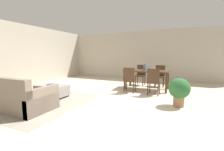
{
  "coord_description": "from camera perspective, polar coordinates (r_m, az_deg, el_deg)",
  "views": [
    {
      "loc": [
        1.84,
        -3.71,
        1.38
      ],
      "look_at": [
        -0.35,
        1.24,
        0.65
      ],
      "focal_mm": 24.8,
      "sensor_mm": 36.0,
      "label": 1
    }
  ],
  "objects": [
    {
      "name": "ground_plane",
      "position": [
        4.37,
        -2.46,
        -10.74
      ],
      "size": [
        10.8,
        10.8,
        0.0
      ],
      "primitive_type": "plane",
      "color": "beige"
    },
    {
      "name": "wall_back",
      "position": [
        8.9,
        12.02,
        7.32
      ],
      "size": [
        9.0,
        0.12,
        2.7
      ],
      "primitive_type": "cube",
      "color": "#BCB2A0",
      "rests_on": "ground_plane"
    },
    {
      "name": "dining_chair_far_right",
      "position": [
        7.03,
        17.21,
        0.31
      ],
      "size": [
        0.41,
        0.41,
        0.92
      ],
      "color": "#422B1C",
      "rests_on": "ground_plane"
    },
    {
      "name": "couch",
      "position": [
        4.83,
        -33.1,
        -6.63
      ],
      "size": [
        2.24,
        0.95,
        0.86
      ],
      "color": "gray",
      "rests_on": "ground_plane"
    },
    {
      "name": "vase_centerpiece",
      "position": [
        6.26,
        11.94,
        3.02
      ],
      "size": [
        0.1,
        0.1,
        0.26
      ],
      "primitive_type": "cylinder",
      "color": "slate",
      "rests_on": "dining_table"
    },
    {
      "name": "book_on_ottoman",
      "position": [
        5.41,
        -21.2,
        -3.14
      ],
      "size": [
        0.28,
        0.23,
        0.03
      ],
      "primitive_type": "cube",
      "rotation": [
        0.0,
        0.0,
        0.12
      ],
      "color": "#3F4C72",
      "rests_on": "ottoman_table"
    },
    {
      "name": "wall_left",
      "position": [
        7.61,
        -32.76,
        6.24
      ],
      "size": [
        0.12,
        11.0,
        2.7
      ],
      "primitive_type": "cube",
      "color": "#BCB2A0",
      "rests_on": "ground_plane"
    },
    {
      "name": "ottoman_table",
      "position": [
        5.46,
        -21.3,
        -5.02
      ],
      "size": [
        1.02,
        0.6,
        0.4
      ],
      "color": "gray",
      "rests_on": "ground_plane"
    },
    {
      "name": "dining_table",
      "position": [
        6.3,
        12.66,
        0.99
      ],
      "size": [
        1.69,
        0.87,
        0.76
      ],
      "color": "#422B1C",
      "rests_on": "ground_plane"
    },
    {
      "name": "dining_chair_near_right",
      "position": [
        5.43,
        15.1,
        -1.7
      ],
      "size": [
        0.41,
        0.41,
        0.92
      ],
      "color": "#422B1C",
      "rests_on": "ground_plane"
    },
    {
      "name": "dining_chair_near_left",
      "position": [
        5.64,
        6.44,
        -1.14
      ],
      "size": [
        0.43,
        0.43,
        0.92
      ],
      "color": "#422B1C",
      "rests_on": "ground_plane"
    },
    {
      "name": "area_rug",
      "position": [
        5.2,
        -26.42,
        -8.48
      ],
      "size": [
        3.0,
        2.8,
        0.01
      ],
      "primitive_type": "cube",
      "color": "gray",
      "rests_on": "ground_plane"
    },
    {
      "name": "potted_plant",
      "position": [
        4.49,
        23.54,
        -4.86
      ],
      "size": [
        0.55,
        0.55,
        0.77
      ],
      "color": "#996B4C",
      "rests_on": "ground_plane"
    },
    {
      "name": "dining_chair_far_left",
      "position": [
        7.19,
        10.58,
        0.68
      ],
      "size": [
        0.41,
        0.41,
        0.92
      ],
      "color": "#422B1C",
      "rests_on": "ground_plane"
    }
  ]
}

